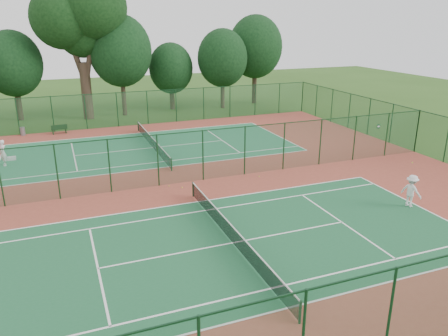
{
  "coord_description": "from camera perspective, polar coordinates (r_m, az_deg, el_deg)",
  "views": [
    {
      "loc": [
        -7.29,
        -26.61,
        10.42
      ],
      "look_at": [
        2.07,
        -2.55,
        1.6
      ],
      "focal_mm": 35.0,
      "sensor_mm": 36.0,
      "label": 1
    }
  ],
  "objects": [
    {
      "name": "player_far",
      "position": [
        36.39,
        -26.92,
        1.77
      ],
      "size": [
        0.65,
        0.82,
        1.95
      ],
      "primitive_type": "imported",
      "rotation": [
        0.0,
        0.0,
        -1.29
      ],
      "color": "silver",
      "rests_on": "court_far"
    },
    {
      "name": "player_near",
      "position": [
        27.59,
        23.26,
        -2.75
      ],
      "size": [
        1.06,
        1.4,
        1.92
      ],
      "primitive_type": "imported",
      "rotation": [
        0.0,
        0.0,
        1.88
      ],
      "color": "silver",
      "rests_on": "court_near"
    },
    {
      "name": "fence_north",
      "position": [
        46.03,
        -11.86,
        7.62
      ],
      "size": [
        40.0,
        0.09,
        3.5
      ],
      "color": "#1B522E",
      "rests_on": "ground"
    },
    {
      "name": "red_pad",
      "position": [
        29.49,
        -5.55,
        -1.91
      ],
      "size": [
        40.0,
        36.0,
        0.01
      ],
      "primitive_type": "cube",
      "color": "brown",
      "rests_on": "ground"
    },
    {
      "name": "evergreen_row",
      "position": [
        52.5,
        -12.38,
        6.97
      ],
      "size": [
        39.0,
        5.0,
        12.0
      ],
      "primitive_type": null,
      "color": "black",
      "rests_on": "ground"
    },
    {
      "name": "fence_east",
      "position": [
        39.09,
        23.9,
        4.43
      ],
      "size": [
        0.09,
        36.0,
        3.5
      ],
      "rotation": [
        0.0,
        0.0,
        1.57
      ],
      "color": "#1B512A",
      "rests_on": "ground"
    },
    {
      "name": "stray_ball_a",
      "position": [
        28.54,
        -5.49,
        -2.54
      ],
      "size": [
        0.08,
        0.08,
        0.08
      ],
      "primitive_type": "sphere",
      "color": "yellow",
      "rests_on": "red_pad"
    },
    {
      "name": "trash_bin",
      "position": [
        45.45,
        -24.81,
        4.37
      ],
      "size": [
        0.56,
        0.56,
        0.79
      ],
      "primitive_type": "cylinder",
      "rotation": [
        0.0,
        0.0,
        -0.36
      ],
      "color": "gray",
      "rests_on": "red_pad"
    },
    {
      "name": "fence_south",
      "position": [
        14.22,
        15.89,
        -19.49
      ],
      "size": [
        40.0,
        0.09,
        3.5
      ],
      "color": "#194D2F",
      "rests_on": "ground"
    },
    {
      "name": "big_tree",
      "position": [
        49.99,
        -18.3,
        18.24
      ],
      "size": [
        9.8,
        7.17,
        15.05
      ],
      "color": "#3C2A20",
      "rests_on": "ground"
    },
    {
      "name": "tennis_net_far",
      "position": [
        37.67,
        -9.35,
        3.41
      ],
      "size": [
        0.1,
        12.9,
        0.97
      ],
      "color": "#13361A",
      "rests_on": "ground"
    },
    {
      "name": "kit_bag",
      "position": [
        37.77,
        -26.1,
        1.11
      ],
      "size": [
        0.77,
        0.3,
        0.29
      ],
      "primitive_type": "cube",
      "rotation": [
        0.0,
        0.0,
        0.02
      ],
      "color": "silver",
      "rests_on": "red_pad"
    },
    {
      "name": "ground",
      "position": [
        29.5,
        -5.55,
        -1.92
      ],
      "size": [
        120.0,
        120.0,
        0.0
      ],
      "primitive_type": "plane",
      "color": "#2C5219",
      "rests_on": "ground"
    },
    {
      "name": "court_near",
      "position": [
        21.72,
        1.1,
        -9.77
      ],
      "size": [
        23.77,
        10.97,
        0.01
      ],
      "primitive_type": "cube",
      "color": "#1B5833",
      "rests_on": "red_pad"
    },
    {
      "name": "court_far",
      "position": [
        37.81,
        -9.31,
        2.63
      ],
      "size": [
        23.77,
        10.97,
        0.01
      ],
      "primitive_type": "cube",
      "color": "#226C43",
      "rests_on": "red_pad"
    },
    {
      "name": "stray_ball_b",
      "position": [
        30.47,
        4.61,
        -1.11
      ],
      "size": [
        0.07,
        0.07,
        0.07
      ],
      "primitive_type": "sphere",
      "color": "#ADC22D",
      "rests_on": "red_pad"
    },
    {
      "name": "fence_divider",
      "position": [
        28.92,
        -5.66,
        1.34
      ],
      "size": [
        40.0,
        0.09,
        3.5
      ],
      "color": "#194C2C",
      "rests_on": "ground"
    },
    {
      "name": "stray_ball_c",
      "position": [
        28.91,
        -7.2,
        -2.33
      ],
      "size": [
        0.07,
        0.07,
        0.07
      ],
      "primitive_type": "sphere",
      "color": "#C9E635",
      "rests_on": "red_pad"
    },
    {
      "name": "tennis_net_near",
      "position": [
        21.47,
        1.1,
        -8.53
      ],
      "size": [
        0.1,
        12.9,
        0.97
      ],
      "color": "#12331C",
      "rests_on": "ground"
    },
    {
      "name": "bench",
      "position": [
        44.74,
        -20.71,
        4.79
      ],
      "size": [
        1.5,
        0.6,
        0.9
      ],
      "rotation": [
        0.0,
        0.0,
        0.12
      ],
      "color": "black",
      "rests_on": "red_pad"
    }
  ]
}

